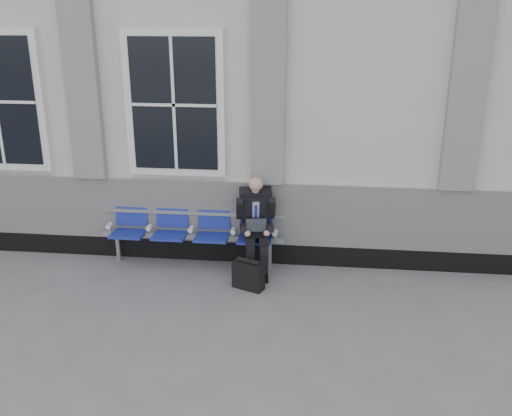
# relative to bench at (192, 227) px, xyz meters

# --- Properties ---
(ground) EXTENTS (70.00, 70.00, 0.00)m
(ground) POSITION_rel_bench_xyz_m (-0.55, -1.32, -0.55)
(ground) COLOR slate
(ground) RESTS_ON ground
(station_building) EXTENTS (14.40, 4.40, 4.49)m
(station_building) POSITION_rel_bench_xyz_m (-0.57, 2.15, 1.67)
(station_building) COLOR beige
(station_building) RESTS_ON ground
(bench) EXTENTS (2.60, 0.47, 0.91)m
(bench) POSITION_rel_bench_xyz_m (0.00, 0.00, 0.00)
(bench) COLOR #9EA0A3
(bench) RESTS_ON ground
(businessman) EXTENTS (0.56, 0.75, 1.35)m
(businessman) POSITION_rel_bench_xyz_m (0.92, -0.13, 0.19)
(businessman) COLOR black
(businessman) RESTS_ON ground
(briefcase) EXTENTS (0.44, 0.32, 0.42)m
(briefcase) POSITION_rel_bench_xyz_m (0.88, -0.69, -0.36)
(briefcase) COLOR black
(briefcase) RESTS_ON ground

